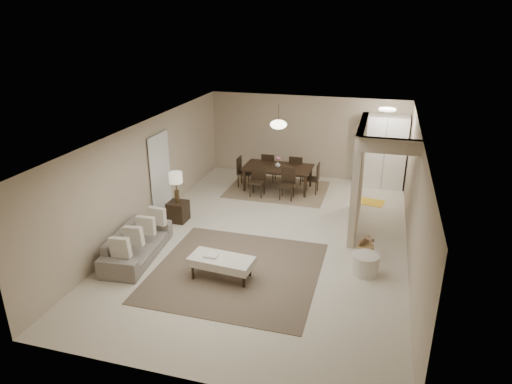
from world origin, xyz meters
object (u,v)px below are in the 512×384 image
(ottoman_bench, at_px, (221,262))
(wicker_basket, at_px, (365,252))
(dining_table, at_px, (278,178))
(pantry_cabinet, at_px, (384,152))
(round_pouf, at_px, (365,264))
(sofa, at_px, (137,244))
(side_table, at_px, (178,211))

(ottoman_bench, height_order, wicker_basket, ottoman_bench)
(dining_table, bearing_deg, wicker_basket, -51.37)
(pantry_cabinet, bearing_deg, wicker_basket, -92.79)
(round_pouf, distance_m, dining_table, 4.86)
(pantry_cabinet, xyz_separation_m, round_pouf, (-0.18, -5.12, -0.85))
(sofa, bearing_deg, ottoman_bench, -104.32)
(wicker_basket, distance_m, dining_table, 4.32)
(side_table, xyz_separation_m, round_pouf, (4.57, -1.27, -0.04))
(sofa, relative_size, round_pouf, 3.90)
(round_pouf, bearing_deg, pantry_cabinet, 88.00)
(wicker_basket, height_order, dining_table, dining_table)
(sofa, xyz_separation_m, side_table, (0.05, 1.88, -0.05))
(round_pouf, bearing_deg, wicker_basket, 93.59)
(dining_table, bearing_deg, sofa, -112.03)
(pantry_cabinet, distance_m, side_table, 6.17)
(sofa, distance_m, dining_table, 5.01)
(side_table, bearing_deg, round_pouf, -15.57)
(round_pouf, xyz_separation_m, dining_table, (-2.71, 4.02, 0.14))
(ottoman_bench, xyz_separation_m, dining_table, (-0.06, 4.93, -0.01))
(ottoman_bench, distance_m, side_table, 2.91)
(side_table, height_order, dining_table, dining_table)
(dining_table, bearing_deg, side_table, -123.68)
(ottoman_bench, xyz_separation_m, round_pouf, (2.65, 0.91, -0.15))
(pantry_cabinet, relative_size, ottoman_bench, 1.66)
(sofa, height_order, wicker_basket, sofa)
(pantry_cabinet, relative_size, wicker_basket, 6.06)
(ottoman_bench, height_order, side_table, side_table)
(wicker_basket, relative_size, dining_table, 0.18)
(ottoman_bench, bearing_deg, side_table, 136.21)
(sofa, height_order, side_table, sofa)
(pantry_cabinet, bearing_deg, dining_table, -159.18)
(round_pouf, bearing_deg, sofa, -172.50)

